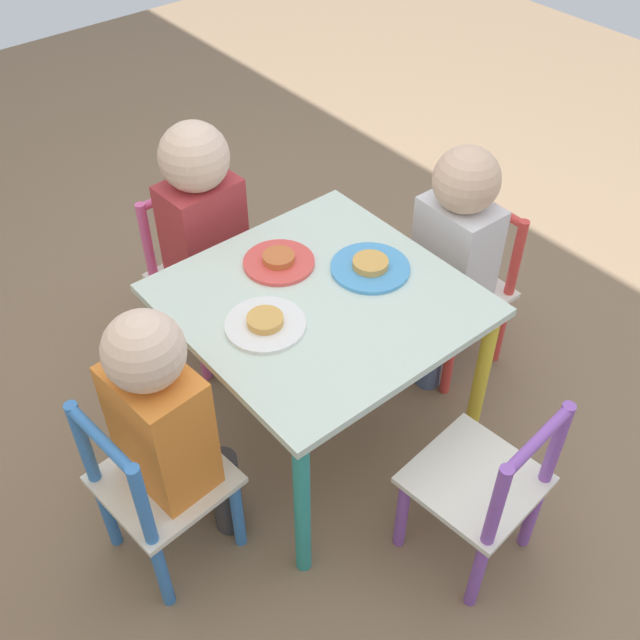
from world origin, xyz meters
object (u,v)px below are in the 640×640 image
child_front (452,245)px  plate_back (265,323)px  child_right (206,225)px  plate_front (370,267)px  kids_table (320,318)px  child_back (167,419)px  chair_blue (156,489)px  plate_right (279,261)px  chair_purple (483,489)px  chair_pink (201,277)px  chair_red (459,290)px

child_front → plate_back: child_front is taller
child_right → plate_front: (-0.44, -0.18, 0.04)m
kids_table → child_back: (-0.04, 0.44, 0.01)m
chair_blue → plate_right: (0.20, -0.50, 0.25)m
child_front → child_back: child_back is taller
chair_blue → chair_purple: (-0.46, -0.55, 0.00)m
chair_pink → chair_purple: size_ratio=1.00×
chair_blue → child_front: 0.96m
kids_table → plate_front: size_ratio=3.31×
child_right → kids_table: bearing=-90.0°
chair_blue → kids_table: bearing=-90.0°
plate_right → plate_back: bearing=135.0°
chair_pink → child_back: child_back is taller
chair_red → plate_right: plate_right is taller
chair_red → plate_front: bearing=-90.6°
plate_right → child_right: bearing=5.2°
chair_purple → child_front: size_ratio=0.71×
chair_red → plate_right: 0.59m
kids_table → child_right: child_right is taller
chair_purple → child_back: 0.70m
kids_table → plate_right: 0.17m
chair_purple → chair_pink: bearing=-91.1°
chair_blue → chair_purple: size_ratio=1.00×
chair_pink → child_front: size_ratio=0.71×
kids_table → plate_right: size_ratio=3.65×
chair_pink → chair_purple: bearing=-88.9°
kids_table → child_right: (0.44, 0.03, 0.03)m
chair_red → plate_front: plate_front is taller
chair_blue → child_back: 0.19m
child_front → child_back: (-0.03, 0.88, -0.00)m
child_front → plate_right: size_ratio=4.07×
kids_table → chair_purple: bearing=-174.5°
chair_purple → child_back: bearing=-48.8°
child_right → plate_right: 0.29m
kids_table → child_right: size_ratio=0.85×
plate_right → plate_front: 0.22m
plate_right → chair_pink: bearing=4.9°
chair_red → plate_right: (0.17, 0.50, 0.25)m
chair_red → child_back: child_back is taller
chair_pink → child_right: size_ratio=0.67×
child_right → plate_front: size_ratio=3.90×
chair_red → chair_blue: same height
child_front → chair_pink: bearing=-136.0°
chair_pink → child_back: (-0.54, 0.41, 0.18)m
chair_red → plate_front: 0.43m
chair_purple → child_right: 0.97m
child_back → plate_back: bearing=-87.2°
chair_blue → chair_purple: bearing=-134.9°
chair_red → plate_back: (0.01, 0.66, 0.25)m
chair_red → plate_back: plate_back is taller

